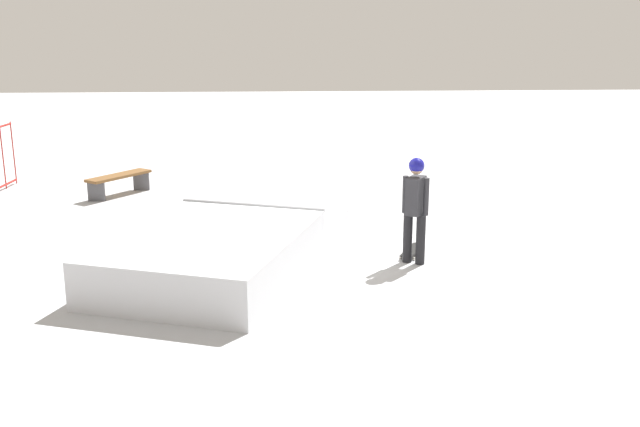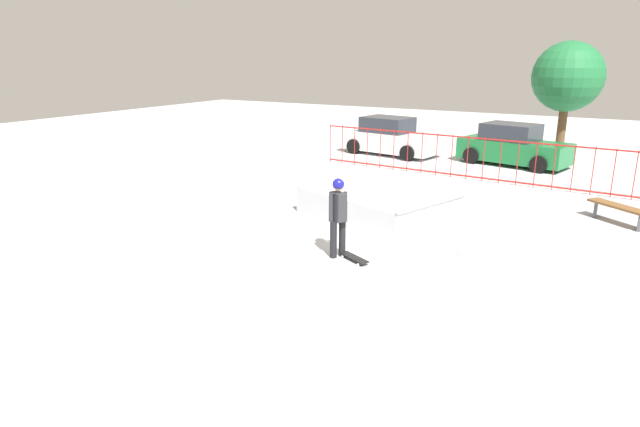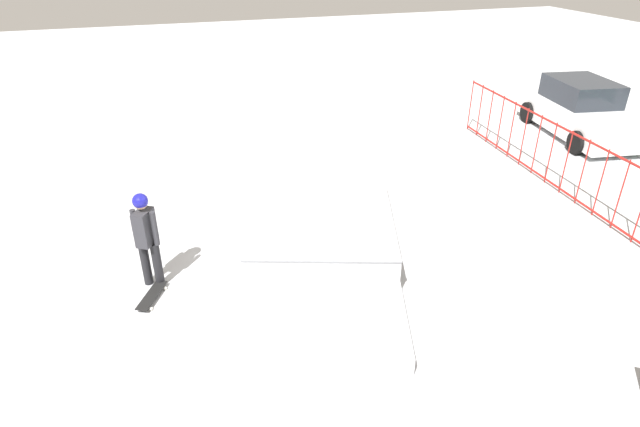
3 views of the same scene
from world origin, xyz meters
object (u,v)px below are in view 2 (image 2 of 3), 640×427
skater (338,212)px  distant_tree (568,77)px  skate_ramp (390,209)px  park_bench (618,210)px  skateboard (354,258)px  parked_car_green (513,146)px  parked_car_white (390,138)px

skater → distant_tree: 16.23m
skate_ramp → distant_tree: bearing=97.9°
skater → distant_tree: size_ratio=0.36×
skate_ramp → park_bench: size_ratio=3.92×
skateboard → park_bench: 7.45m
skate_ramp → park_bench: (5.17, 2.69, 0.04)m
park_bench → parked_car_green: bearing=120.6°
parked_car_white → distant_tree: bearing=39.4°
parked_car_green → distant_tree: size_ratio=0.92×
skater → skate_ramp: bearing=-58.0°
park_bench → distant_tree: distant_tree is taller
skate_ramp → skater: skater is taller
skater → skateboard: size_ratio=2.15×
skater → parked_car_white: skater is taller
skate_ramp → skateboard: skate_ramp is taller
park_bench → parked_car_white: 11.14m
skate_ramp → parked_car_green: parked_car_green is taller
distant_tree → skater: bearing=-98.7°
skateboard → parked_car_green: size_ratio=0.18×
park_bench → parked_car_green: size_ratio=0.35×
skate_ramp → parked_car_green: (1.20, 9.40, 0.41)m
skateboard → parked_car_white: 13.06m
skate_ramp → parked_car_green: bearing=101.6°
parked_car_white → parked_car_green: size_ratio=0.99×
skate_ramp → park_bench: skate_ramp is taller
parked_car_green → skater: bearing=-82.2°
skateboard → parked_car_white: bearing=-43.4°
skater → skateboard: skater is taller
distant_tree → skateboard: bearing=-97.1°
skater → parked_car_green: bearing=-64.5°
skate_ramp → parked_car_green: size_ratio=1.36×
park_bench → parked_car_white: bearing=144.4°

